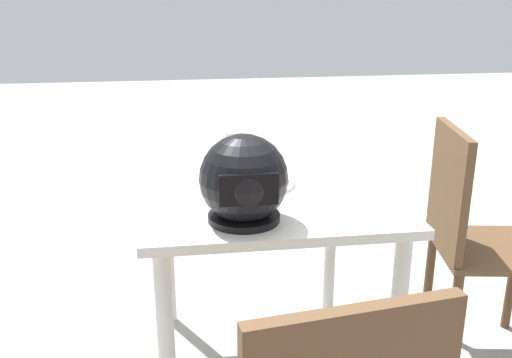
% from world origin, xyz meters
% --- Properties ---
extents(dining_table, '(0.81, 0.88, 0.73)m').
position_xyz_m(dining_table, '(0.00, 0.00, 0.63)').
color(dining_table, beige).
rests_on(dining_table, ground).
extents(pizza_plate, '(0.33, 0.33, 0.01)m').
position_xyz_m(pizza_plate, '(0.06, -0.03, 0.74)').
color(pizza_plate, white).
rests_on(pizza_plate, dining_table).
extents(pizza, '(0.28, 0.28, 0.05)m').
position_xyz_m(pizza, '(0.06, -0.03, 0.75)').
color(pizza, tan).
rests_on(pizza, pizza_plate).
extents(motorcycle_helmet, '(0.25, 0.25, 0.25)m').
position_xyz_m(motorcycle_helmet, '(0.11, 0.29, 0.85)').
color(motorcycle_helmet, black).
rests_on(motorcycle_helmet, dining_table).
extents(drinking_glass, '(0.07, 0.07, 0.13)m').
position_xyz_m(drinking_glass, '(0.08, -0.25, 0.80)').
color(drinking_glass, silver).
rests_on(drinking_glass, dining_table).
extents(chair_side, '(0.46, 0.46, 0.90)m').
position_xyz_m(chair_side, '(-0.77, -0.00, 0.51)').
color(chair_side, brown).
rests_on(chair_side, ground).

